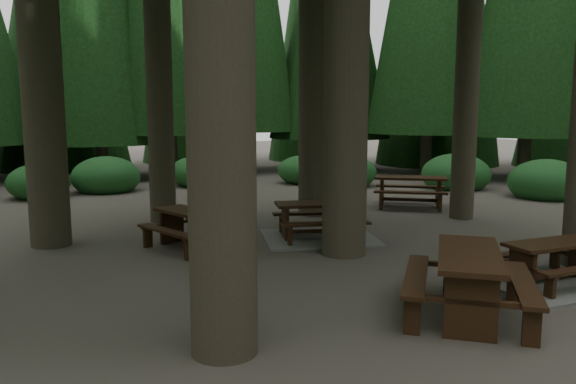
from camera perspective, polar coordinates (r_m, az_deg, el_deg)
name	(u,v)px	position (r m, az deg, el deg)	size (l,w,h in m)	color
ground	(312,261)	(10.39, 2.48, -7.04)	(80.00, 80.00, 0.00)	#544C44
picnic_table_a	(553,271)	(9.87, 25.30, -7.28)	(2.17, 1.83, 0.70)	gray
picnic_table_b	(192,224)	(11.40, -9.74, -3.18)	(1.91, 2.12, 0.76)	#301C0E
picnic_table_c	(319,227)	(12.09, 3.22, -3.54)	(2.85, 2.58, 0.80)	gray
picnic_table_d	(410,187)	(16.55, 12.31, 0.52)	(2.58, 2.51, 0.87)	#301C0E
picnic_table_e	(469,274)	(7.90, 17.89, -7.92)	(2.59, 2.62, 0.89)	#301C0E
shrub_ring	(325,229)	(11.27, 3.79, -3.75)	(23.86, 24.64, 1.49)	#21622D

